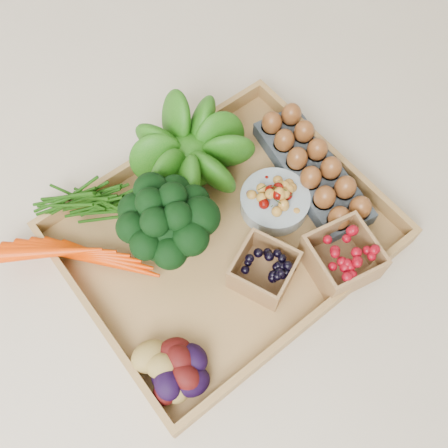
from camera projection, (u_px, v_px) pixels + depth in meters
ground at (224, 238)px, 0.94m from camera, size 4.00×4.00×0.00m
tray at (224, 237)px, 0.93m from camera, size 0.55×0.45×0.01m
carrots at (87, 254)px, 0.88m from camera, size 0.21×0.15×0.05m
lettuce at (188, 150)px, 0.91m from camera, size 0.16×0.16×0.16m
broccoli at (170, 234)px, 0.85m from camera, size 0.17×0.17×0.13m
cherry_bowl at (275, 202)px, 0.94m from camera, size 0.13×0.13×0.03m
egg_carton at (312, 172)px, 0.97m from camera, size 0.15×0.30×0.03m
potatoes at (173, 371)px, 0.78m from camera, size 0.13×0.13×0.08m
punnet_blackberry at (264, 270)px, 0.86m from camera, size 0.13×0.13×0.07m
punnet_raspberry at (342, 257)px, 0.86m from camera, size 0.13×0.13×0.08m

